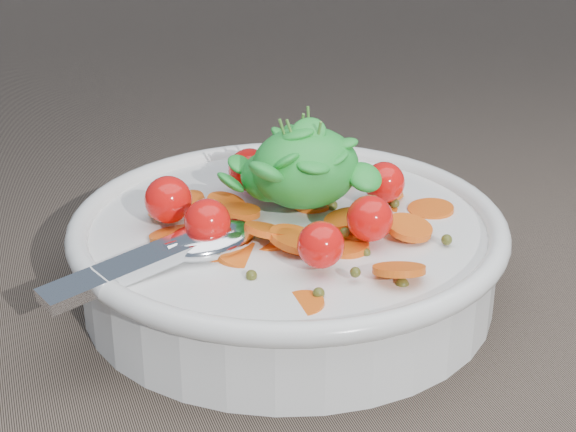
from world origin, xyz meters
name	(u,v)px	position (x,y,z in m)	size (l,w,h in m)	color
ground	(256,300)	(0.00, 0.00, 0.00)	(6.00, 6.00, 0.00)	brown
bowl	(288,248)	(0.02, 0.00, 0.03)	(0.29, 0.27, 0.12)	white
napkin	(267,182)	(0.07, 0.18, 0.00)	(0.14, 0.13, 0.01)	white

